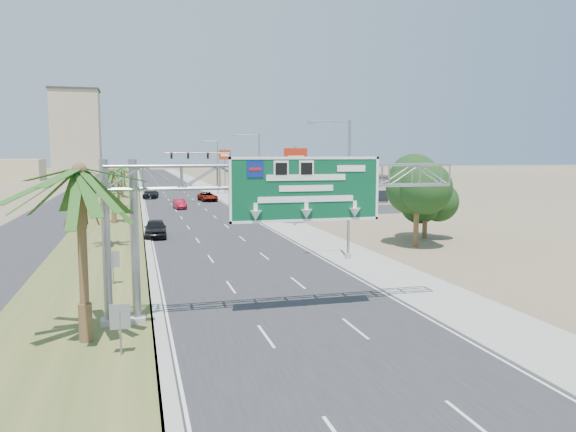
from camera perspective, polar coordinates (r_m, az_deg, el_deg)
The scene contains 30 objects.
ground at distance 18.47m, azimuth 9.29°, elevation -18.16°, with size 600.00×600.00×0.00m, color #8C7A59.
road at distance 125.69m, azimuth -11.92°, elevation 2.76°, with size 12.00×300.00×0.02m, color #28282B.
sidewalk_right at distance 126.45m, azimuth -8.07°, elevation 2.87°, with size 4.00×300.00×0.10m, color #9E9B93.
median_grass at distance 125.52m, azimuth -16.48°, elevation 2.65°, with size 7.00×300.00×0.12m, color #465224.
opposing_road at distance 125.88m, azimuth -19.67°, elevation 2.53°, with size 8.00×300.00×0.02m, color #28282B.
sign_gantry at distance 25.94m, azimuth -1.74°, elevation 2.86°, with size 16.75×1.24×7.50m.
palm_near at distance 23.37m, azimuth -20.44°, elevation 4.22°, with size 5.70×5.70×8.35m.
palm_row_b at distance 47.40m, azimuth -18.09°, elevation 2.74°, with size 3.99×3.99×5.95m.
palm_row_c at distance 63.33m, azimuth -17.40°, elevation 4.30°, with size 3.99×3.99×6.75m.
palm_row_d at distance 81.36m, azimuth -16.89°, elevation 3.83°, with size 3.99×3.99×5.45m.
palm_row_e at distance 100.32m, azimuth -16.60°, elevation 4.66°, with size 3.99×3.99×6.15m.
palm_row_f at distance 125.32m, azimuth -16.32°, elevation 4.78°, with size 3.99×3.99×5.75m.
streetlight_near at distance 40.04m, azimuth 5.92°, elevation 2.12°, with size 3.27×0.44×10.00m.
streetlight_mid at distance 68.84m, azimuth -3.10°, elevation 3.91°, with size 3.27×0.44×10.00m.
streetlight_far at distance 104.29m, azimuth -7.26°, elevation 4.71°, with size 3.27×0.44×10.00m.
signal_mast at distance 88.13m, azimuth -7.19°, elevation 4.51°, with size 10.28×0.71×8.00m.
store_building at distance 86.49m, azimuth 4.52°, elevation 2.62°, with size 18.00×10.00×4.00m, color tan.
oak_near at distance 46.89m, azimuth 12.97°, elevation 2.40°, with size 4.50×4.50×6.80m.
oak_far at distance 51.88m, azimuth 13.80°, elevation 1.96°, with size 3.50×3.50×5.60m.
median_signback_a at distance 22.15m, azimuth -16.69°, elevation -10.14°, with size 0.75×0.08×2.08m.
median_signback_b at distance 33.86m, azimuth -17.37°, elevation -4.46°, with size 0.75×0.08×2.08m.
tower_distant at distance 266.61m, azimuth -20.73°, elevation 8.09°, with size 20.00×16.00×35.00m, color tan.
building_distant_right at distance 159.70m, azimuth -1.73°, elevation 4.53°, with size 20.00×12.00×5.00m, color tan.
car_left_lane at distance 52.53m, azimuth -13.32°, elevation -1.25°, with size 1.95×4.86×1.65m, color black.
car_mid_lane at distance 78.93m, azimuth -10.96°, elevation 1.19°, with size 1.42×4.08×1.34m, color maroon.
car_right_lane at distance 90.95m, azimuth -8.16°, elevation 1.96°, with size 2.44×5.30×1.47m, color gray.
car_far at distance 98.46m, azimuth -13.77°, elevation 2.22°, with size 2.31×5.68×1.65m, color black.
pole_sign_red_near at distance 58.57m, azimuth 0.77°, elevation 5.30°, with size 2.34×1.16×8.39m.
pole_sign_blue at distance 78.45m, azimuth -0.33°, elevation 4.74°, with size 2.00×0.86×7.37m.
pole_sign_red_far at distance 106.05m, azimuth -6.43°, elevation 5.84°, with size 2.18×1.01×8.51m.
Camera 1 is at (-7.07, -15.26, 7.65)m, focal length 35.00 mm.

